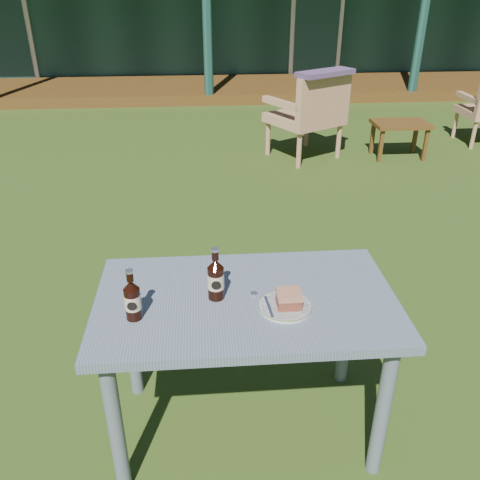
{
  "coord_description": "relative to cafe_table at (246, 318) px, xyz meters",
  "views": [
    {
      "loc": [
        -0.16,
        -3.27,
        1.87
      ],
      "look_at": [
        0.0,
        -1.3,
        0.82
      ],
      "focal_mm": 38.0,
      "sensor_mm": 36.0,
      "label": 1
    }
  ],
  "objects": [
    {
      "name": "bottle_cap",
      "position": [
        0.03,
        0.02,
        0.11
      ],
      "size": [
        0.03,
        0.03,
        0.01
      ],
      "primitive_type": "cylinder",
      "color": "silver",
      "rests_on": "cafe_table"
    },
    {
      "name": "cafe_table",
      "position": [
        0.0,
        0.0,
        0.0
      ],
      "size": [
        1.2,
        0.7,
        0.72
      ],
      "color": "slate",
      "rests_on": "ground"
    },
    {
      "name": "fork",
      "position": [
        0.08,
        -0.09,
        0.12
      ],
      "size": [
        0.02,
        0.14,
        0.0
      ],
      "primitive_type": "cube",
      "rotation": [
        0.0,
        0.0,
        0.08
      ],
      "color": "silver",
      "rests_on": "plate"
    },
    {
      "name": "cake_slice",
      "position": [
        0.16,
        -0.09,
        0.15
      ],
      "size": [
        0.09,
        0.09,
        0.06
      ],
      "color": "brown",
      "rests_on": "plate"
    },
    {
      "name": "armchair_left",
      "position": [
        1.03,
        3.73,
        -0.1
      ],
      "size": [
        0.92,
        0.9,
        0.93
      ],
      "color": "tan",
      "rests_on": "ground"
    },
    {
      "name": "plate",
      "position": [
        0.14,
        -0.08,
        0.11
      ],
      "size": [
        0.2,
        0.2,
        0.01
      ],
      "color": "silver",
      "rests_on": "cafe_table"
    },
    {
      "name": "side_table",
      "position": [
        2.04,
        3.69,
        -0.28
      ],
      "size": [
        0.6,
        0.4,
        0.4
      ],
      "color": "#503213",
      "rests_on": "ground"
    },
    {
      "name": "cola_bottle_far",
      "position": [
        -0.43,
        -0.1,
        0.18
      ],
      "size": [
        0.06,
        0.06,
        0.21
      ],
      "color": "black",
      "rests_on": "cafe_table"
    },
    {
      "name": "ground",
      "position": [
        0.0,
        1.6,
        -0.62
      ],
      "size": [
        80.0,
        80.0,
        0.0
      ],
      "primitive_type": "plane",
      "color": "#334916"
    },
    {
      "name": "floral_throw",
      "position": [
        1.13,
        3.57,
        0.33
      ],
      "size": [
        0.66,
        0.51,
        0.05
      ],
      "primitive_type": "cube",
      "rotation": [
        0.0,
        0.0,
        3.67
      ],
      "color": "#553E61",
      "rests_on": "armchair_left"
    },
    {
      "name": "cola_bottle_near",
      "position": [
        -0.12,
        0.01,
        0.19
      ],
      "size": [
        0.07,
        0.07,
        0.22
      ],
      "color": "black",
      "rests_on": "cafe_table"
    }
  ]
}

